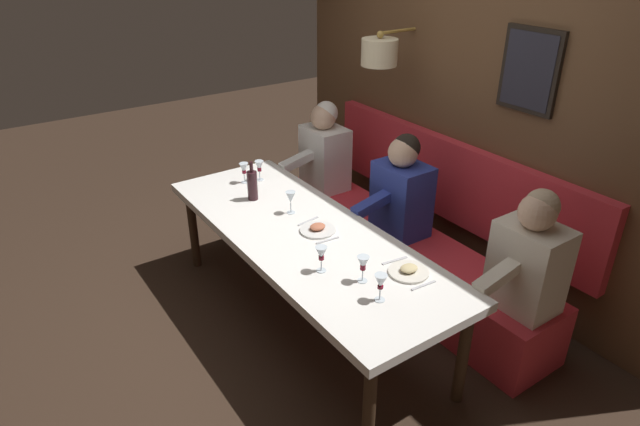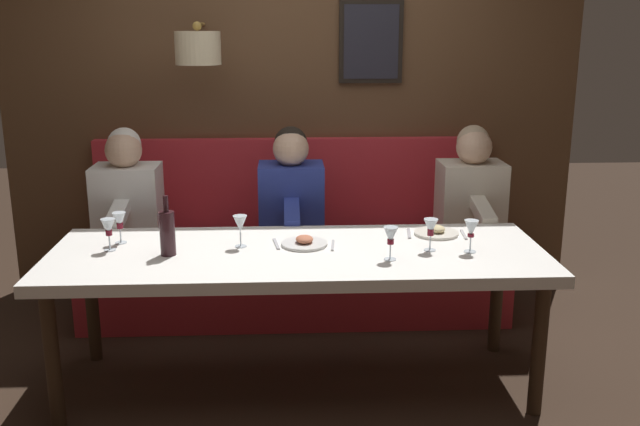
{
  "view_description": "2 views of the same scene",
  "coord_description": "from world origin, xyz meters",
  "px_view_note": "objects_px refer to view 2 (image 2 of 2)",
  "views": [
    {
      "loc": [
        -1.7,
        -2.66,
        2.54
      ],
      "look_at": [
        0.05,
        -0.12,
        0.92
      ],
      "focal_mm": 30.6,
      "sensor_mm": 36.0,
      "label": 1
    },
    {
      "loc": [
        -3.42,
        0.06,
        1.84
      ],
      "look_at": [
        0.05,
        -0.12,
        0.92
      ],
      "focal_mm": 40.01,
      "sensor_mm": 36.0,
      "label": 2
    }
  ],
  "objects_px": {
    "wine_glass_5": "(240,225)",
    "wine_bottle": "(167,232)",
    "diner_middle": "(127,197)",
    "wine_glass_4": "(431,228)",
    "wine_glass_0": "(391,237)",
    "wine_glass_1": "(108,228)",
    "dining_table": "(298,262)",
    "wine_glass_3": "(471,230)",
    "wine_glass_2": "(120,222)",
    "diner_near": "(291,195)",
    "diner_nearest": "(471,193)"
  },
  "relations": [
    {
      "from": "wine_glass_1",
      "to": "wine_glass_2",
      "type": "bearing_deg",
      "value": -12.65
    },
    {
      "from": "wine_glass_3",
      "to": "wine_bottle",
      "type": "relative_size",
      "value": 0.55
    },
    {
      "from": "wine_glass_3",
      "to": "wine_bottle",
      "type": "bearing_deg",
      "value": 88.94
    },
    {
      "from": "wine_glass_5",
      "to": "wine_bottle",
      "type": "distance_m",
      "value": 0.37
    },
    {
      "from": "wine_glass_1",
      "to": "dining_table",
      "type": "bearing_deg",
      "value": -92.98
    },
    {
      "from": "diner_middle",
      "to": "wine_glass_1",
      "type": "bearing_deg",
      "value": -174.2
    },
    {
      "from": "diner_middle",
      "to": "wine_glass_2",
      "type": "relative_size",
      "value": 4.82
    },
    {
      "from": "wine_glass_1",
      "to": "wine_glass_5",
      "type": "height_order",
      "value": "same"
    },
    {
      "from": "wine_glass_3",
      "to": "wine_bottle",
      "type": "distance_m",
      "value": 1.5
    },
    {
      "from": "diner_near",
      "to": "wine_glass_4",
      "type": "height_order",
      "value": "diner_near"
    },
    {
      "from": "diner_near",
      "to": "wine_glass_4",
      "type": "xyz_separation_m",
      "value": [
        -0.91,
        -0.69,
        0.04
      ]
    },
    {
      "from": "diner_near",
      "to": "wine_glass_0",
      "type": "height_order",
      "value": "diner_near"
    },
    {
      "from": "wine_glass_0",
      "to": "wine_glass_3",
      "type": "height_order",
      "value": "same"
    },
    {
      "from": "diner_near",
      "to": "wine_glass_2",
      "type": "distance_m",
      "value": 1.14
    },
    {
      "from": "wine_glass_0",
      "to": "wine_glass_5",
      "type": "relative_size",
      "value": 1.0
    },
    {
      "from": "diner_nearest",
      "to": "wine_glass_0",
      "type": "xyz_separation_m",
      "value": [
        -1.05,
        0.66,
        0.04
      ]
    },
    {
      "from": "diner_nearest",
      "to": "wine_glass_0",
      "type": "relative_size",
      "value": 4.82
    },
    {
      "from": "diner_middle",
      "to": "wine_glass_3",
      "type": "relative_size",
      "value": 4.82
    },
    {
      "from": "diner_nearest",
      "to": "wine_glass_2",
      "type": "height_order",
      "value": "diner_nearest"
    },
    {
      "from": "dining_table",
      "to": "wine_bottle",
      "type": "xyz_separation_m",
      "value": [
        -0.04,
        0.64,
        0.18
      ]
    },
    {
      "from": "diner_nearest",
      "to": "diner_middle",
      "type": "relative_size",
      "value": 1.0
    },
    {
      "from": "wine_glass_1",
      "to": "wine_glass_3",
      "type": "relative_size",
      "value": 1.0
    },
    {
      "from": "wine_glass_1",
      "to": "wine_glass_3",
      "type": "distance_m",
      "value": 1.81
    },
    {
      "from": "diner_middle",
      "to": "wine_glass_4",
      "type": "xyz_separation_m",
      "value": [
        -0.91,
        -1.69,
        0.04
      ]
    },
    {
      "from": "wine_glass_3",
      "to": "wine_glass_5",
      "type": "relative_size",
      "value": 1.0
    },
    {
      "from": "diner_near",
      "to": "diner_middle",
      "type": "bearing_deg",
      "value": 90.0
    },
    {
      "from": "wine_glass_5",
      "to": "wine_bottle",
      "type": "height_order",
      "value": "wine_bottle"
    },
    {
      "from": "wine_glass_1",
      "to": "wine_bottle",
      "type": "bearing_deg",
      "value": -106.2
    },
    {
      "from": "diner_middle",
      "to": "wine_glass_4",
      "type": "relative_size",
      "value": 4.82
    },
    {
      "from": "dining_table",
      "to": "wine_glass_5",
      "type": "xyz_separation_m",
      "value": [
        0.08,
        0.29,
        0.18
      ]
    },
    {
      "from": "diner_nearest",
      "to": "wine_glass_3",
      "type": "distance_m",
      "value": 0.98
    },
    {
      "from": "wine_glass_1",
      "to": "wine_glass_4",
      "type": "bearing_deg",
      "value": -92.91
    },
    {
      "from": "diner_near",
      "to": "wine_glass_0",
      "type": "xyz_separation_m",
      "value": [
        -1.05,
        -0.47,
        0.04
      ]
    },
    {
      "from": "diner_middle",
      "to": "wine_glass_2",
      "type": "height_order",
      "value": "diner_middle"
    },
    {
      "from": "dining_table",
      "to": "wine_bottle",
      "type": "height_order",
      "value": "wine_bottle"
    },
    {
      "from": "dining_table",
      "to": "diner_nearest",
      "type": "bearing_deg",
      "value": -51.44
    },
    {
      "from": "wine_bottle",
      "to": "wine_glass_3",
      "type": "bearing_deg",
      "value": -91.06
    },
    {
      "from": "dining_table",
      "to": "wine_glass_1",
      "type": "xyz_separation_m",
      "value": [
        0.05,
        0.94,
        0.18
      ]
    },
    {
      "from": "diner_middle",
      "to": "wine_glass_3",
      "type": "height_order",
      "value": "diner_middle"
    },
    {
      "from": "diner_near",
      "to": "dining_table",
      "type": "bearing_deg",
      "value": -178.57
    },
    {
      "from": "wine_glass_0",
      "to": "wine_bottle",
      "type": "xyz_separation_m",
      "value": [
        0.13,
        1.08,
        0.0
      ]
    },
    {
      "from": "wine_glass_1",
      "to": "wine_bottle",
      "type": "distance_m",
      "value": 0.32
    },
    {
      "from": "wine_glass_0",
      "to": "wine_glass_1",
      "type": "relative_size",
      "value": 1.0
    },
    {
      "from": "diner_middle",
      "to": "wine_glass_0",
      "type": "relative_size",
      "value": 4.82
    },
    {
      "from": "wine_glass_0",
      "to": "wine_glass_2",
      "type": "distance_m",
      "value": 1.4
    },
    {
      "from": "diner_nearest",
      "to": "diner_near",
      "type": "height_order",
      "value": "same"
    },
    {
      "from": "dining_table",
      "to": "diner_middle",
      "type": "xyz_separation_m",
      "value": [
        0.88,
        1.03,
        0.14
      ]
    },
    {
      "from": "diner_nearest",
      "to": "wine_glass_3",
      "type": "height_order",
      "value": "diner_nearest"
    },
    {
      "from": "wine_glass_1",
      "to": "wine_glass_3",
      "type": "bearing_deg",
      "value": -93.69
    },
    {
      "from": "diner_middle",
      "to": "wine_glass_0",
      "type": "bearing_deg",
      "value": -125.47
    }
  ]
}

